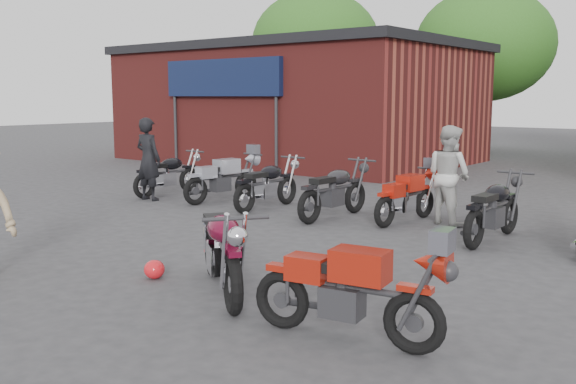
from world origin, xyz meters
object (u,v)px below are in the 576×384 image
Objects in this scene: vintage_motorcycle at (222,243)px; row_bike_3 at (335,188)px; row_bike_2 at (268,182)px; person_dark at (148,159)px; person_light at (449,175)px; row_bike_4 at (407,194)px; row_bike_5 at (494,206)px; helmet at (154,269)px; row_bike_0 at (168,172)px; row_bike_1 at (223,176)px; sportbike at (349,286)px.

vintage_motorcycle reaches higher than row_bike_3.
row_bike_2 is at bearing 161.90° from vintage_motorcycle.
person_light is at bearing -169.01° from person_dark.
row_bike_4 is 0.91× the size of row_bike_5.
person_dark is 0.91× the size of row_bike_3.
vintage_motorcycle reaches higher than helmet.
person_dark is at bearing 96.37° from row_bike_5.
row_bike_1 is at bearing -85.71° from row_bike_0.
row_bike_1 is 6.41m from row_bike_5.
row_bike_0 is at bearing 26.08° from person_light.
row_bike_4 is (-2.44, 5.79, -0.02)m from sportbike.
row_bike_3 is at bearing 96.09° from helmet.
vintage_motorcycle is at bearing 163.75° from row_bike_5.
helmet is at bearing -140.07° from vintage_motorcycle.
sportbike is (2.03, -0.32, -0.07)m from vintage_motorcycle.
row_bike_5 is at bearing -100.83° from row_bike_4.
person_light is 1.57m from row_bike_5.
sportbike is 0.94× the size of row_bike_5.
sportbike is 3.27m from helmet.
row_bike_4 is (4.50, 0.39, -0.04)m from row_bike_1.
person_dark is 1.03× the size of person_light.
row_bike_0 is at bearing 137.29° from helmet.
row_bike_5 reaches higher than helmet.
person_dark is (-6.38, 4.14, 0.32)m from vintage_motorcycle.
person_dark reaches higher than sportbike.
helmet is 6.13m from person_light.
person_dark is at bearing -163.08° from row_bike_0.
row_bike_1 is at bearing -150.92° from person_dark.
row_bike_2 is 3.11m from row_bike_4.
row_bike_3 reaches higher than row_bike_5.
row_bike_2 is at bearing 31.78° from person_light.
row_bike_3 is (-1.74, 4.98, -0.03)m from vintage_motorcycle.
row_bike_2 is at bearing -167.39° from person_dark.
row_bike_0 reaches higher than row_bike_4.
row_bike_2 is 1.73m from row_bike_3.
row_bike_5 reaches higher than row_bike_0.
vintage_motorcycle is 6.06m from row_bike_2.
vintage_motorcycle is 1.09× the size of row_bike_2.
row_bike_1 is (1.72, 0.13, 0.01)m from row_bike_0.
person_dark is 7.93m from row_bike_5.
row_bike_0 is (-6.90, -0.88, -0.36)m from person_light.
sportbike is at bearing -173.50° from row_bike_5.
sportbike is at bearing -135.89° from row_bike_2.
row_bike_5 is (1.23, -0.91, -0.33)m from person_light.
person_dark is 0.95× the size of row_bike_1.
person_light is 6.96m from row_bike_0.
vintage_motorcycle is 1.12× the size of row_bike_0.
row_bike_3 is at bearing -173.10° from person_dark.
row_bike_4 is at bearing 81.82° from helmet.
sportbike is at bearing 148.78° from person_dark.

